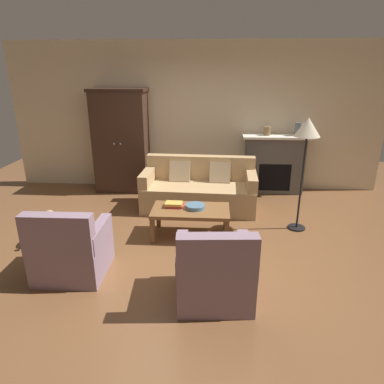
{
  "coord_description": "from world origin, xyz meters",
  "views": [
    {
      "loc": [
        0.41,
        -4.22,
        2.3
      ],
      "look_at": [
        0.08,
        0.63,
        0.55
      ],
      "focal_mm": 32.15,
      "sensor_mm": 36.0,
      "label": 1
    }
  ],
  "objects": [
    {
      "name": "dog",
      "position": [
        -1.98,
        -0.03,
        0.25
      ],
      "size": [
        0.24,
        0.57,
        0.39
      ],
      "color": "gray",
      "rests_on": "ground"
    },
    {
      "name": "couch",
      "position": [
        0.15,
        1.37,
        0.32
      ],
      "size": [
        1.95,
        0.92,
        0.86
      ],
      "color": "tan",
      "rests_on": "ground"
    },
    {
      "name": "armchair_near_right",
      "position": [
        0.43,
        -1.17,
        0.32
      ],
      "size": [
        0.83,
        0.83,
        0.88
      ],
      "color": "gray",
      "rests_on": "ground"
    },
    {
      "name": "fruit_bowl",
      "position": [
        0.14,
        0.3,
        0.45
      ],
      "size": [
        0.28,
        0.28,
        0.06
      ],
      "primitive_type": "cylinder",
      "color": "slate",
      "rests_on": "coffee_table"
    },
    {
      "name": "mantel_vase_slate",
      "position": [
        1.93,
        2.28,
        1.24
      ],
      "size": [
        0.12,
        0.12,
        0.24
      ],
      "primitive_type": "cylinder",
      "color": "#565B66",
      "rests_on": "fireplace"
    },
    {
      "name": "floor_lamp",
      "position": [
        1.67,
        0.63,
        1.44
      ],
      "size": [
        0.36,
        0.36,
        1.67
      ],
      "color": "black",
      "rests_on": "ground"
    },
    {
      "name": "mantel_vase_bronze",
      "position": [
        1.37,
        2.28,
        1.2
      ],
      "size": [
        0.12,
        0.12,
        0.16
      ],
      "primitive_type": "cylinder",
      "color": "olive",
      "rests_on": "fireplace"
    },
    {
      "name": "armoire",
      "position": [
        -1.4,
        2.22,
        0.98
      ],
      "size": [
        1.06,
        0.57,
        1.96
      ],
      "color": "#382319",
      "rests_on": "ground"
    },
    {
      "name": "back_wall",
      "position": [
        0.0,
        2.55,
        1.4
      ],
      "size": [
        7.2,
        0.1,
        2.8
      ],
      "primitive_type": "cube",
      "color": "beige",
      "rests_on": "ground"
    },
    {
      "name": "ground_plane",
      "position": [
        0.0,
        0.0,
        0.0
      ],
      "size": [
        9.6,
        9.6,
        0.0
      ],
      "primitive_type": "plane",
      "color": "brown"
    },
    {
      "name": "armchair_near_left",
      "position": [
        -1.23,
        -0.81,
        0.32
      ],
      "size": [
        0.79,
        0.78,
        0.88
      ],
      "color": "gray",
      "rests_on": "ground"
    },
    {
      "name": "fireplace",
      "position": [
        1.55,
        2.3,
        0.57
      ],
      "size": [
        1.26,
        0.48,
        1.12
      ],
      "color": "#4C4947",
      "rests_on": "ground"
    },
    {
      "name": "book_stack",
      "position": [
        -0.16,
        0.34,
        0.45
      ],
      "size": [
        0.26,
        0.18,
        0.07
      ],
      "color": "#B73833",
      "rests_on": "coffee_table"
    },
    {
      "name": "coffee_table",
      "position": [
        0.08,
        0.28,
        0.37
      ],
      "size": [
        1.1,
        0.6,
        0.42
      ],
      "color": "brown",
      "rests_on": "ground"
    }
  ]
}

